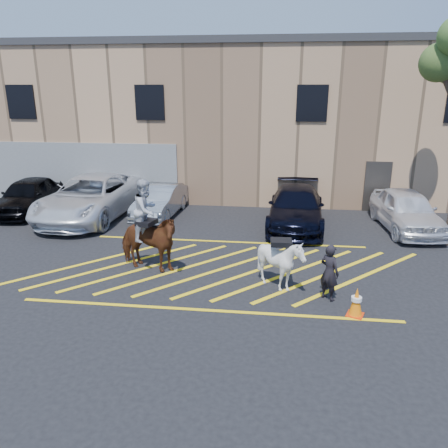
# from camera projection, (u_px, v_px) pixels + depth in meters

# --- Properties ---
(ground) EXTENTS (90.00, 90.00, 0.00)m
(ground) POSITION_uv_depth(u_px,v_px,m) (220.00, 266.00, 13.44)
(ground) COLOR black
(ground) RESTS_ON ground
(car_black_suv) EXTENTS (1.97, 4.48, 1.50)m
(car_black_suv) POSITION_uv_depth(u_px,v_px,m) (28.00, 195.00, 18.97)
(car_black_suv) COLOR black
(car_black_suv) RESTS_ON ground
(car_white_pickup) EXTENTS (3.24, 6.41, 1.74)m
(car_white_pickup) POSITION_uv_depth(u_px,v_px,m) (91.00, 197.00, 18.19)
(car_white_pickup) COLOR white
(car_white_pickup) RESTS_ON ground
(car_silver_sedan) EXTENTS (1.65, 4.06, 1.31)m
(car_silver_sedan) POSITION_uv_depth(u_px,v_px,m) (160.00, 201.00, 18.44)
(car_silver_sedan) COLOR gray
(car_silver_sedan) RESTS_ON ground
(car_blue_suv) EXTENTS (2.39, 5.27, 1.50)m
(car_blue_suv) POSITION_uv_depth(u_px,v_px,m) (296.00, 207.00, 17.12)
(car_blue_suv) COLOR black
(car_blue_suv) RESTS_ON ground
(car_white_suv) EXTENTS (2.17, 4.64, 1.54)m
(car_white_suv) POSITION_uv_depth(u_px,v_px,m) (406.00, 210.00, 16.65)
(car_white_suv) COLOR white
(car_white_suv) RESTS_ON ground
(handler) EXTENTS (0.65, 0.63, 1.50)m
(handler) POSITION_uv_depth(u_px,v_px,m) (329.00, 272.00, 11.15)
(handler) COLOR black
(handler) RESTS_ON ground
(warehouse) EXTENTS (32.42, 10.20, 7.30)m
(warehouse) POSITION_uv_depth(u_px,v_px,m) (248.00, 118.00, 23.68)
(warehouse) COLOR tan
(warehouse) RESTS_ON ground
(hatching_zone) EXTENTS (12.60, 5.12, 0.01)m
(hatching_zone) POSITION_uv_depth(u_px,v_px,m) (219.00, 270.00, 13.15)
(hatching_zone) COLOR yellow
(hatching_zone) RESTS_ON ground
(mounted_bay) EXTENTS (2.29, 1.49, 2.78)m
(mounted_bay) POSITION_uv_depth(u_px,v_px,m) (147.00, 235.00, 12.80)
(mounted_bay) COLOR brown
(mounted_bay) RESTS_ON ground
(saddled_white) EXTENTS (1.29, 1.43, 1.51)m
(saddled_white) POSITION_uv_depth(u_px,v_px,m) (280.00, 263.00, 11.71)
(saddled_white) COLOR white
(saddled_white) RESTS_ON ground
(traffic_cone) EXTENTS (0.49, 0.49, 0.73)m
(traffic_cone) POSITION_uv_depth(u_px,v_px,m) (356.00, 302.00, 10.44)
(traffic_cone) COLOR red
(traffic_cone) RESTS_ON ground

